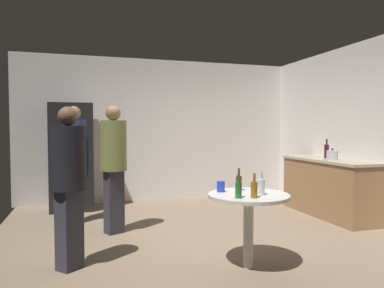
# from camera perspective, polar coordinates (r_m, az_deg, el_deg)

# --- Properties ---
(ground_plane) EXTENTS (5.20, 5.20, 0.10)m
(ground_plane) POSITION_cam_1_polar(r_m,az_deg,el_deg) (4.65, 2.03, -15.40)
(ground_plane) COLOR #7A6651
(wall_back) EXTENTS (5.32, 0.06, 2.70)m
(wall_back) POSITION_cam_1_polar(r_m,az_deg,el_deg) (6.97, -4.96, 2.24)
(wall_back) COLOR silver
(wall_back) RESTS_ON ground_plane
(wall_side_right) EXTENTS (0.06, 5.20, 2.70)m
(wall_side_right) POSITION_cam_1_polar(r_m,az_deg,el_deg) (5.84, 27.30, 1.92)
(wall_side_right) COLOR silver
(wall_side_right) RESTS_ON ground_plane
(refrigerator) EXTENTS (0.70, 0.68, 1.80)m
(refrigerator) POSITION_cam_1_polar(r_m,az_deg,el_deg) (6.41, -18.63, -1.93)
(refrigerator) COLOR black
(refrigerator) RESTS_ON ground_plane
(kitchen_counter) EXTENTS (0.64, 1.76, 0.90)m
(kitchen_counter) POSITION_cam_1_polar(r_m,az_deg,el_deg) (6.10, 21.10, -6.43)
(kitchen_counter) COLOR olive
(kitchen_counter) RESTS_ON ground_plane
(kettle) EXTENTS (0.24, 0.17, 0.18)m
(kettle) POSITION_cam_1_polar(r_m,az_deg,el_deg) (5.92, 21.50, -1.64)
(kettle) COLOR #B2B2B7
(kettle) RESTS_ON kitchen_counter
(wine_bottle_on_counter) EXTENTS (0.08, 0.08, 0.31)m
(wine_bottle_on_counter) POSITION_cam_1_polar(r_m,az_deg,el_deg) (6.19, 20.68, -1.02)
(wine_bottle_on_counter) COLOR #3F141E
(wine_bottle_on_counter) RESTS_ON kitchen_counter
(foreground_table) EXTENTS (0.80, 0.80, 0.73)m
(foreground_table) POSITION_cam_1_polar(r_m,az_deg,el_deg) (3.61, 9.01, -9.52)
(foreground_table) COLOR beige
(foreground_table) RESTS_ON ground_plane
(beer_bottle_amber) EXTENTS (0.06, 0.06, 0.23)m
(beer_bottle_amber) POSITION_cam_1_polar(r_m,az_deg,el_deg) (3.39, 9.89, -7.07)
(beer_bottle_amber) COLOR #8C5919
(beer_bottle_amber) RESTS_ON foreground_table
(beer_bottle_brown) EXTENTS (0.06, 0.06, 0.23)m
(beer_bottle_brown) POSITION_cam_1_polar(r_m,az_deg,el_deg) (3.77, 7.48, -6.09)
(beer_bottle_brown) COLOR #593314
(beer_bottle_brown) RESTS_ON foreground_table
(beer_bottle_green) EXTENTS (0.06, 0.06, 0.23)m
(beer_bottle_green) POSITION_cam_1_polar(r_m,az_deg,el_deg) (3.36, 7.43, -7.15)
(beer_bottle_green) COLOR #26662D
(beer_bottle_green) RESTS_ON foreground_table
(beer_bottle_clear) EXTENTS (0.06, 0.06, 0.23)m
(beer_bottle_clear) POSITION_cam_1_polar(r_m,az_deg,el_deg) (3.55, 11.02, -6.67)
(beer_bottle_clear) COLOR silver
(beer_bottle_clear) RESTS_ON foreground_table
(plastic_cup_blue) EXTENTS (0.08, 0.08, 0.11)m
(plastic_cup_blue) POSITION_cam_1_polar(r_m,az_deg,el_deg) (3.67, 4.62, -6.77)
(plastic_cup_blue) COLOR blue
(plastic_cup_blue) RESTS_ON foreground_table
(person_in_navy_shirt) EXTENTS (0.44, 0.44, 1.71)m
(person_in_navy_shirt) POSITION_cam_1_polar(r_m,az_deg,el_deg) (5.49, -18.26, -1.61)
(person_in_navy_shirt) COLOR #2D2D38
(person_in_navy_shirt) RESTS_ON ground_plane
(person_in_black_shirt) EXTENTS (0.48, 0.48, 1.59)m
(person_in_black_shirt) POSITION_cam_1_polar(r_m,az_deg,el_deg) (3.68, -19.09, -4.69)
(person_in_black_shirt) COLOR #2D2D38
(person_in_black_shirt) RESTS_ON ground_plane
(person_in_olive_shirt) EXTENTS (0.45, 0.45, 1.68)m
(person_in_olive_shirt) POSITION_cam_1_polar(r_m,az_deg,el_deg) (4.79, -12.40, -2.32)
(person_in_olive_shirt) COLOR #2D2D38
(person_in_olive_shirt) RESTS_ON ground_plane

